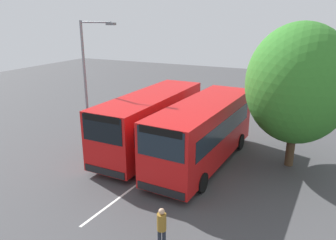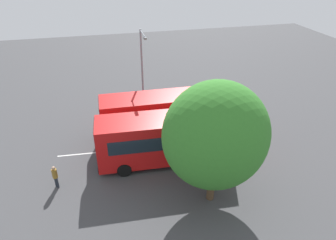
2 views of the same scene
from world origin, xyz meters
name	(u,v)px [view 1 (image 1 of 2)]	position (x,y,z in m)	size (l,w,h in m)	color
ground_plane	(172,159)	(0.00, 0.00, 0.00)	(70.15, 70.15, 0.00)	#424244
bus_far_left	(151,120)	(-0.67, -1.67, 1.85)	(9.17, 2.85, 3.39)	red
bus_center_left	(203,131)	(-0.22, 1.71, 1.85)	(9.24, 3.08, 3.39)	red
pedestrian	(162,226)	(6.95, 2.83, 0.93)	(0.45, 0.45, 1.59)	#232833
street_lamp	(88,76)	(-0.03, -5.53, 4.30)	(0.20, 2.44, 7.44)	gray
depot_tree	(298,84)	(-1.99, 6.02, 4.44)	(5.76, 5.18, 7.47)	#4C3823
lane_stripe_outer_left	(172,159)	(0.00, 0.00, 0.00)	(14.42, 0.12, 0.01)	silver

